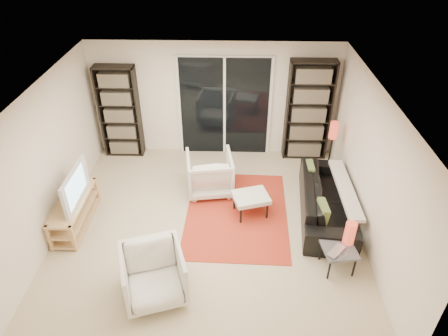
{
  "coord_description": "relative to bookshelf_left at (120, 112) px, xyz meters",
  "views": [
    {
      "loc": [
        0.4,
        -5.04,
        4.6
      ],
      "look_at": [
        0.25,
        0.3,
        1.0
      ],
      "focal_mm": 32.0,
      "sensor_mm": 36.0,
      "label": 1
    }
  ],
  "objects": [
    {
      "name": "side_table",
      "position": [
        3.91,
        -3.18,
        -0.62
      ],
      "size": [
        0.53,
        0.53,
        0.4
      ],
      "color": "#4B4B51",
      "rests_on": "floor"
    },
    {
      "name": "ceiling",
      "position": [
        1.95,
        -2.33,
        1.42
      ],
      "size": [
        5.0,
        5.0,
        0.02
      ],
      "primitive_type": "cube",
      "color": "white",
      "rests_on": "wall_back"
    },
    {
      "name": "wall_right",
      "position": [
        4.45,
        -2.33,
        0.22
      ],
      "size": [
        0.02,
        5.0,
        2.4
      ],
      "primitive_type": "cube",
      "color": "white",
      "rests_on": "ground"
    },
    {
      "name": "wall_left",
      "position": [
        -0.55,
        -2.33,
        0.22
      ],
      "size": [
        0.02,
        5.0,
        2.4
      ],
      "primitive_type": "cube",
      "color": "white",
      "rests_on": "ground"
    },
    {
      "name": "tv_stand",
      "position": [
        -0.29,
        -2.31,
        -0.71
      ],
      "size": [
        0.43,
        1.33,
        0.5
      ],
      "color": "tan",
      "rests_on": "floor"
    },
    {
      "name": "floor",
      "position": [
        1.95,
        -2.33,
        -0.98
      ],
      "size": [
        5.0,
        5.0,
        0.0
      ],
      "primitive_type": "plane",
      "color": "beige",
      "rests_on": "ground"
    },
    {
      "name": "tv",
      "position": [
        -0.27,
        -2.31,
        -0.19
      ],
      "size": [
        0.15,
        1.0,
        0.58
      ],
      "primitive_type": "imported",
      "rotation": [
        0.0,
        0.0,
        1.55
      ],
      "color": "black",
      "rests_on": "tv_stand"
    },
    {
      "name": "wall_back",
      "position": [
        1.95,
        0.17,
        0.22
      ],
      "size": [
        5.0,
        0.02,
        2.4
      ],
      "primitive_type": "cube",
      "color": "white",
      "rests_on": "ground"
    },
    {
      "name": "sofa",
      "position": [
        3.97,
        -1.94,
        -0.66
      ],
      "size": [
        1.07,
        2.25,
        0.64
      ],
      "primitive_type": "imported",
      "rotation": [
        0.0,
        0.0,
        1.47
      ],
      "color": "black",
      "rests_on": "floor"
    },
    {
      "name": "laptop",
      "position": [
        3.88,
        -3.28,
        -0.56
      ],
      "size": [
        0.38,
        0.39,
        0.03
      ],
      "primitive_type": "imported",
      "rotation": [
        0.0,
        0.0,
        0.84
      ],
      "color": "silver",
      "rests_on": "side_table"
    },
    {
      "name": "bookshelf_left",
      "position": [
        0.0,
        0.0,
        0.0
      ],
      "size": [
        0.8,
        0.3,
        1.95
      ],
      "color": "black",
      "rests_on": "ground"
    },
    {
      "name": "armchair_front",
      "position": [
        1.29,
        -3.73,
        -0.59
      ],
      "size": [
        1.04,
        1.05,
        0.77
      ],
      "primitive_type": "imported",
      "rotation": [
        0.0,
        0.0,
        0.31
      ],
      "color": "silver",
      "rests_on": "floor"
    },
    {
      "name": "floor_lamp",
      "position": [
        4.21,
        -0.78,
        -0.08
      ],
      "size": [
        0.18,
        0.18,
        1.2
      ],
      "color": "black",
      "rests_on": "floor"
    },
    {
      "name": "wall_front",
      "position": [
        1.95,
        -4.83,
        0.22
      ],
      "size": [
        5.0,
        0.02,
        2.4
      ],
      "primitive_type": "cube",
      "color": "white",
      "rests_on": "ground"
    },
    {
      "name": "ottoman",
      "position": [
        2.66,
        -1.97,
        -0.63
      ],
      "size": [
        0.71,
        0.63,
        0.4
      ],
      "color": "silver",
      "rests_on": "floor"
    },
    {
      "name": "bookshelf_right",
      "position": [
        3.85,
        -0.0,
        0.07
      ],
      "size": [
        0.9,
        0.3,
        2.1
      ],
      "color": "black",
      "rests_on": "ground"
    },
    {
      "name": "rug",
      "position": [
        2.42,
        -1.97,
        -0.97
      ],
      "size": [
        1.82,
        2.42,
        0.01
      ],
      "primitive_type": "cube",
      "rotation": [
        0.0,
        0.0,
        -0.03
      ],
      "color": "#B5321D",
      "rests_on": "floor"
    },
    {
      "name": "armchair_back",
      "position": [
        1.91,
        -1.3,
        -0.59
      ],
      "size": [
        0.94,
        0.96,
        0.77
      ],
      "primitive_type": "imported",
      "rotation": [
        0.0,
        0.0,
        3.29
      ],
      "color": "silver",
      "rests_on": "floor"
    },
    {
      "name": "table_lamp",
      "position": [
        4.06,
        -3.05,
        -0.39
      ],
      "size": [
        0.16,
        0.16,
        0.37
      ],
      "primitive_type": "cylinder",
      "color": "red",
      "rests_on": "side_table"
    },
    {
      "name": "sliding_door",
      "position": [
        2.15,
        0.13,
        0.07
      ],
      "size": [
        1.92,
        0.08,
        2.16
      ],
      "color": "white",
      "rests_on": "ground"
    }
  ]
}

